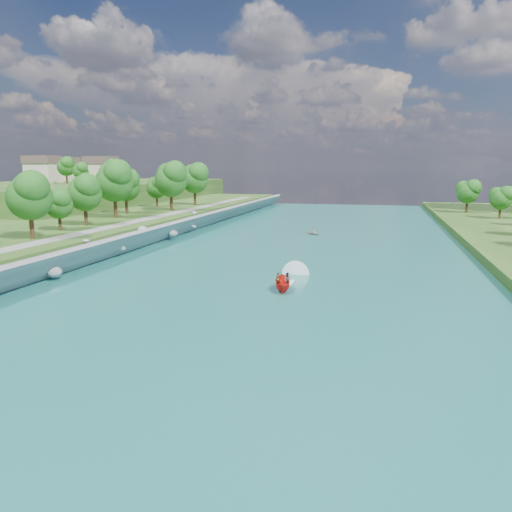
# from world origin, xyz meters

# --- Properties ---
(ground) EXTENTS (260.00, 260.00, 0.00)m
(ground) POSITION_xyz_m (0.00, 0.00, 0.00)
(ground) COLOR #2D5119
(ground) RESTS_ON ground
(river_water) EXTENTS (55.00, 240.00, 0.10)m
(river_water) POSITION_xyz_m (0.00, 20.00, 0.05)
(river_water) COLOR #1A635F
(river_water) RESTS_ON ground
(ridge_west) EXTENTS (60.00, 120.00, 9.00)m
(ridge_west) POSITION_xyz_m (-82.50, 95.00, 4.50)
(ridge_west) COLOR #2D5119
(ridge_west) RESTS_ON ground
(riprap_bank) EXTENTS (4.20, 236.00, 4.33)m
(riprap_bank) POSITION_xyz_m (-25.84, 19.10, 1.79)
(riprap_bank) COLOR slate
(riprap_bank) RESTS_ON ground
(riverside_path) EXTENTS (3.00, 200.00, 0.10)m
(riverside_path) POSITION_xyz_m (-32.50, 20.00, 3.55)
(riverside_path) COLOR gray
(riverside_path) RESTS_ON berm_west
(ridge_houses) EXTENTS (29.50, 29.50, 8.40)m
(ridge_houses) POSITION_xyz_m (-88.67, 100.00, 13.31)
(ridge_houses) COLOR beige
(ridge_houses) RESTS_ON ridge_west
(trees_west) EXTENTS (18.32, 153.35, 13.80)m
(trees_west) POSITION_xyz_m (-40.34, 14.90, 9.57)
(trees_west) COLOR #194A13
(trees_west) RESTS_ON berm_west
(trees_ridge) EXTENTS (22.99, 56.80, 9.72)m
(trees_ridge) POSITION_xyz_m (-75.41, 93.88, 13.39)
(trees_ridge) COLOR #194A13
(trees_ridge) RESTS_ON ridge_west
(motorboat) EXTENTS (3.60, 19.09, 2.12)m
(motorboat) POSITION_xyz_m (2.80, 5.77, 0.83)
(motorboat) COLOR red
(motorboat) RESTS_ON river_water
(raft) EXTENTS (3.98, 4.02, 1.52)m
(raft) POSITION_xyz_m (-0.05, 52.64, 0.47)
(raft) COLOR #919498
(raft) RESTS_ON river_water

